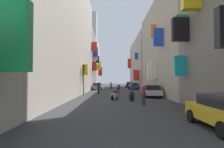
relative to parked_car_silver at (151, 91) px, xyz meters
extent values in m
plane|color=#2D2D30|center=(-3.78, 9.61, -0.74)|extent=(140.00, 140.00, 0.00)
cube|color=green|center=(-8.10, -16.66, 2.75)|extent=(1.37, 0.58, 2.42)
cube|color=purple|center=(-8.31, -16.22, 3.58)|extent=(0.96, 0.36, 2.78)
cube|color=#B2A899|center=(-11.78, 0.96, 7.55)|extent=(6.00, 30.42, 16.58)
cube|color=red|center=(-8.24, 15.42, 8.03)|extent=(1.08, 0.52, 1.72)
cube|color=yellow|center=(-8.42, 3.86, 2.74)|extent=(0.74, 0.55, 1.50)
cube|color=gray|center=(-11.78, 21.15, 5.74)|extent=(6.00, 9.97, 12.96)
cube|color=red|center=(-8.34, 17.02, 4.21)|extent=(0.89, 0.48, 2.06)
cube|color=blue|center=(-8.26, 18.49, 7.36)|extent=(1.06, 0.40, 1.95)
cube|color=white|center=(-8.31, 18.78, 7.06)|extent=(0.95, 0.64, 2.91)
cube|color=#BCB29E|center=(-11.78, 28.22, 9.18)|extent=(6.00, 4.17, 19.85)
cube|color=black|center=(-8.41, 27.20, 6.63)|extent=(0.74, 0.46, 1.84)
cube|color=yellow|center=(-8.19, 26.95, 4.69)|extent=(1.18, 0.60, 1.53)
cube|color=#BCB29E|center=(-11.78, 34.96, 5.86)|extent=(6.00, 9.30, 13.20)
cube|color=red|center=(-8.21, 35.60, 3.93)|extent=(1.15, 0.59, 2.63)
cube|color=yellow|center=(-8.48, 38.67, 6.04)|extent=(0.60, 0.40, 2.51)
cube|color=#19B2BF|center=(0.74, -7.79, 2.39)|extent=(0.95, 0.36, 1.63)
cube|color=black|center=(0.59, -8.36, 5.15)|extent=(1.24, 0.50, 1.79)
cube|color=green|center=(0.76, -8.01, 5.63)|extent=(0.92, 0.61, 1.41)
cube|color=#9E9384|center=(4.22, 4.21, 5.83)|extent=(6.00, 20.74, 13.14)
cube|color=blue|center=(0.67, -1.05, 6.21)|extent=(1.10, 0.52, 2.03)
cube|color=orange|center=(0.86, 2.49, 7.80)|extent=(0.71, 0.42, 1.77)
cube|color=white|center=(0.82, 2.08, 2.65)|extent=(0.79, 0.44, 2.50)
cube|color=white|center=(0.74, 3.41, 2.61)|extent=(0.95, 0.43, 2.71)
cube|color=#9E9384|center=(4.22, 27.50, 5.45)|extent=(6.00, 24.23, 12.39)
cube|color=red|center=(0.57, 18.32, 2.31)|extent=(1.30, 0.54, 2.25)
cube|color=blue|center=(0.87, 20.74, 6.72)|extent=(0.69, 0.37, 1.49)
cube|color=red|center=(0.69, 35.95, 6.38)|extent=(1.05, 0.50, 2.94)
cube|color=#B7B7BC|center=(0.00, 0.07, -0.16)|extent=(1.76, 4.47, 0.56)
cube|color=black|center=(0.00, -0.15, 0.39)|extent=(1.55, 2.50, 0.55)
cylinder|color=black|center=(-0.88, 1.55, -0.44)|extent=(0.18, 0.60, 0.60)
cylinder|color=black|center=(0.88, 1.55, -0.44)|extent=(0.18, 0.60, 0.60)
cylinder|color=black|center=(-0.88, -1.41, -0.44)|extent=(0.18, 0.60, 0.60)
cylinder|color=black|center=(0.88, -1.41, -0.44)|extent=(0.18, 0.60, 0.60)
cube|color=slate|center=(-7.71, 16.53, -0.14)|extent=(1.74, 4.05, 0.60)
cube|color=black|center=(-7.71, 16.73, 0.41)|extent=(1.53, 2.27, 0.51)
cylinder|color=black|center=(-6.84, 15.19, -0.44)|extent=(0.18, 0.60, 0.60)
cylinder|color=black|center=(-8.58, 15.19, -0.44)|extent=(0.18, 0.60, 0.60)
cylinder|color=black|center=(-6.84, 17.86, -0.44)|extent=(0.18, 0.60, 0.60)
cylinder|color=black|center=(-8.58, 17.86, -0.44)|extent=(0.18, 0.60, 0.60)
cube|color=black|center=(-0.05, 27.95, -0.11)|extent=(1.68, 4.35, 0.66)
cube|color=black|center=(-0.05, 27.74, 0.50)|extent=(1.48, 2.44, 0.56)
cylinder|color=black|center=(-0.89, 29.39, -0.44)|extent=(0.18, 0.60, 0.60)
cylinder|color=black|center=(0.79, 29.39, -0.44)|extent=(0.18, 0.60, 0.60)
cylinder|color=black|center=(-0.89, 26.52, -0.44)|extent=(0.18, 0.60, 0.60)
cylinder|color=black|center=(0.79, 26.52, -0.44)|extent=(0.18, 0.60, 0.60)
cylinder|color=black|center=(-0.90, -13.81, -0.44)|extent=(0.18, 0.60, 0.60)
cylinder|color=black|center=(-0.90, -16.42, -0.44)|extent=(0.18, 0.60, 0.60)
cube|color=navy|center=(0.07, 19.93, -0.16)|extent=(1.70, 4.36, 0.56)
cube|color=black|center=(0.07, 19.71, 0.35)|extent=(1.49, 2.44, 0.46)
cylinder|color=black|center=(-0.78, 21.37, -0.44)|extent=(0.18, 0.60, 0.60)
cylinder|color=black|center=(0.92, 21.37, -0.44)|extent=(0.18, 0.60, 0.60)
cylinder|color=black|center=(-0.78, 18.49, -0.44)|extent=(0.18, 0.60, 0.60)
cylinder|color=black|center=(0.92, 18.49, -0.44)|extent=(0.18, 0.60, 0.60)
cube|color=#ADADB2|center=(-4.39, -3.11, -0.28)|extent=(0.81, 1.19, 0.45)
cube|color=black|center=(-4.31, -2.91, 0.03)|extent=(0.50, 0.64, 0.16)
cylinder|color=#4C4C51|center=(-4.59, -3.63, 0.05)|extent=(0.15, 0.28, 0.68)
cylinder|color=black|center=(-4.64, -3.76, -0.50)|extent=(0.27, 0.48, 0.48)
cylinder|color=black|center=(-4.14, -2.46, -0.50)|extent=(0.27, 0.48, 0.48)
cube|color=#2D4CAD|center=(-3.06, 21.48, -0.28)|extent=(0.73, 1.26, 0.45)
cube|color=black|center=(-3.12, 21.27, 0.03)|extent=(0.45, 0.62, 0.16)
cylinder|color=#4C4C51|center=(-2.91, 22.06, 0.05)|extent=(0.13, 0.28, 0.68)
cylinder|color=black|center=(-2.87, 22.20, -0.50)|extent=(0.22, 0.49, 0.48)
cylinder|color=black|center=(-3.25, 20.76, -0.50)|extent=(0.22, 0.49, 0.48)
cube|color=red|center=(-3.82, 3.37, -0.28)|extent=(0.50, 1.15, 0.45)
cube|color=black|center=(-3.83, 3.16, 0.03)|extent=(0.35, 0.58, 0.16)
cylinder|color=#4C4C51|center=(-3.79, 3.93, 0.05)|extent=(0.07, 0.28, 0.68)
cylinder|color=black|center=(-3.78, 4.07, -0.50)|extent=(0.13, 0.48, 0.48)
cylinder|color=black|center=(-3.86, 2.66, -0.50)|extent=(0.13, 0.48, 0.48)
cube|color=silver|center=(-7.78, 30.69, -0.28)|extent=(0.71, 1.15, 0.45)
cube|color=black|center=(-7.73, 30.50, 0.03)|extent=(0.46, 0.62, 0.16)
cylinder|color=#4C4C51|center=(-7.92, 31.21, 0.05)|extent=(0.13, 0.28, 0.68)
cylinder|color=black|center=(-7.96, 31.33, -0.50)|extent=(0.22, 0.49, 0.48)
cylinder|color=black|center=(-7.61, 30.04, -0.50)|extent=(0.22, 0.49, 0.48)
cube|color=black|center=(-2.76, -4.22, -0.28)|extent=(0.48, 1.05, 0.45)
cube|color=black|center=(-2.75, -4.42, 0.03)|extent=(0.34, 0.57, 0.16)
cylinder|color=#4C4C51|center=(-2.78, -3.71, 0.05)|extent=(0.07, 0.28, 0.68)
cylinder|color=black|center=(-2.78, -3.58, -0.50)|extent=(0.12, 0.48, 0.48)
cylinder|color=black|center=(-2.73, -4.87, -0.50)|extent=(0.12, 0.48, 0.48)
cylinder|color=black|center=(-6.65, 5.66, -0.31)|extent=(0.43, 0.43, 0.87)
cylinder|color=black|center=(-6.65, 5.66, 0.47)|extent=(0.51, 0.51, 0.69)
sphere|color=tan|center=(-6.65, 5.66, 0.93)|extent=(0.23, 0.23, 0.23)
cylinder|color=#303030|center=(-2.12, -7.38, -0.34)|extent=(0.42, 0.42, 0.81)
cylinder|color=maroon|center=(-2.12, -7.38, 0.38)|extent=(0.50, 0.50, 0.64)
sphere|color=tan|center=(-2.12, -7.38, 0.81)|extent=(0.22, 0.22, 0.22)
cylinder|color=black|center=(-4.89, 21.48, -0.35)|extent=(0.44, 0.44, 0.78)
cylinder|color=#4C724C|center=(-4.89, 21.48, 0.35)|extent=(0.52, 0.52, 0.62)
sphere|color=tan|center=(-4.89, 21.48, 0.77)|extent=(0.21, 0.21, 0.21)
cylinder|color=#383838|center=(-0.93, 13.21, -0.34)|extent=(0.44, 0.44, 0.80)
cylinder|color=#335199|center=(-0.93, 13.21, 0.38)|extent=(0.52, 0.52, 0.64)
sphere|color=tan|center=(-0.93, 13.21, 0.81)|extent=(0.22, 0.22, 0.22)
cylinder|color=#2D2D2D|center=(-8.39, 2.24, 0.88)|extent=(0.12, 0.12, 3.25)
cube|color=black|center=(-8.39, 2.24, 2.89)|extent=(0.26, 0.26, 0.75)
sphere|color=red|center=(-8.39, 2.10, 3.14)|extent=(0.14, 0.14, 0.14)
sphere|color=orange|center=(-8.39, 2.10, 2.89)|extent=(0.14, 0.14, 0.14)
sphere|color=green|center=(-8.39, 2.10, 2.64)|extent=(0.14, 0.14, 0.14)
camera|label=1|loc=(-4.66, -23.04, 1.27)|focal=30.87mm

